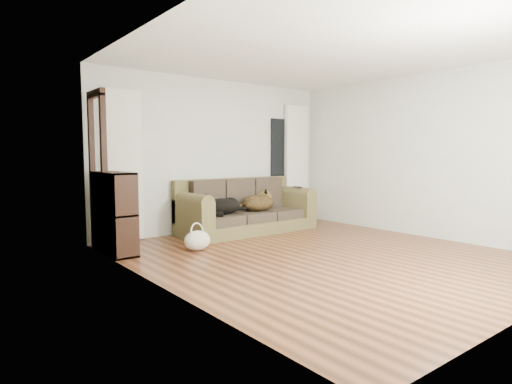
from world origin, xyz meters
TOP-DOWN VIEW (x-y plane):
  - floor at (0.00, 0.00)m, footprint 5.00×5.00m
  - ceiling at (0.00, 0.00)m, footprint 5.00×5.00m
  - wall_back at (0.00, 2.50)m, footprint 4.50×0.04m
  - wall_left at (-2.25, 0.00)m, footprint 0.04×5.00m
  - wall_right at (2.25, 0.00)m, footprint 0.04×5.00m
  - curtain_left at (-1.70, 2.42)m, footprint 0.55×0.08m
  - curtain_right at (1.80, 2.42)m, footprint 0.55×0.08m
  - window_pane at (1.45, 2.47)m, footprint 0.50×0.03m
  - door_casing at (-2.20, 2.05)m, footprint 0.07×0.60m
  - sofa at (0.27, 1.97)m, footprint 2.37×1.02m
  - dog_black_lab at (-0.32, 1.94)m, footprint 0.73×0.60m
  - dog_shepherd at (0.50, 1.96)m, footprint 0.75×0.59m
  - tv_remote at (1.26, 1.80)m, footprint 0.09×0.17m
  - tote_bag at (-1.14, 1.25)m, footprint 0.38×0.29m
  - bookshelf at (-2.09, 1.78)m, footprint 0.42×0.90m

SIDE VIEW (x-z plane):
  - floor at x=0.00m, z-range 0.00..0.00m
  - tote_bag at x=-1.14m, z-range 0.02..0.30m
  - sofa at x=0.27m, z-range -0.04..0.94m
  - dog_black_lab at x=-0.32m, z-range 0.35..0.61m
  - dog_shepherd at x=0.50m, z-range 0.34..0.64m
  - bookshelf at x=-2.09m, z-range -0.04..1.04m
  - tv_remote at x=1.26m, z-range 0.72..0.74m
  - door_casing at x=-2.20m, z-range 0.00..2.10m
  - curtain_left at x=-1.70m, z-range 0.02..2.27m
  - curtain_right at x=1.80m, z-range 0.02..2.27m
  - wall_back at x=0.00m, z-range 0.00..2.60m
  - wall_left at x=-2.25m, z-range 0.00..2.60m
  - wall_right at x=2.25m, z-range 0.00..2.60m
  - window_pane at x=1.45m, z-range 0.80..2.00m
  - ceiling at x=0.00m, z-range 2.60..2.60m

